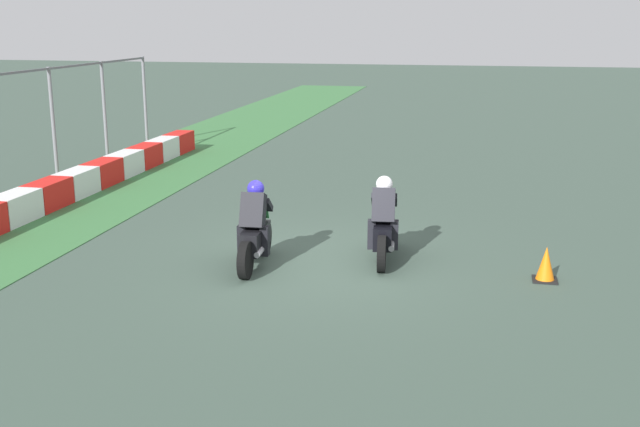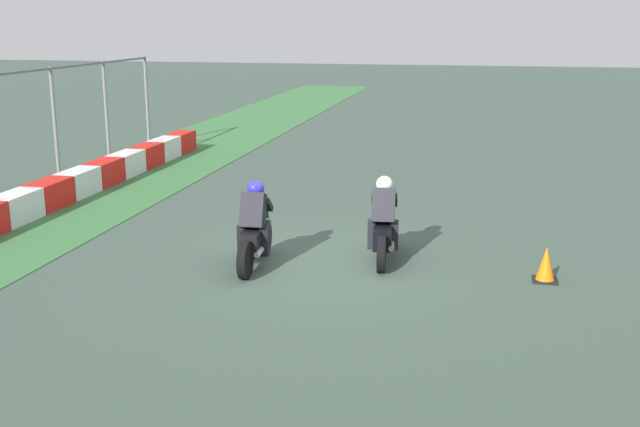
# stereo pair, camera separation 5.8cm
# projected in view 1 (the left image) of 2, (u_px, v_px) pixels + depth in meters

# --- Properties ---
(ground_plane) EXTENTS (120.00, 120.00, 0.00)m
(ground_plane) POSITION_uv_depth(u_px,v_px,m) (321.00, 262.00, 13.74)
(ground_plane) COLOR #3D5044
(rider_lane_a) EXTENTS (2.04, 0.56, 1.51)m
(rider_lane_a) POSITION_uv_depth(u_px,v_px,m) (383.00, 226.00, 13.75)
(rider_lane_a) COLOR black
(rider_lane_a) RESTS_ON ground_plane
(rider_lane_b) EXTENTS (2.04, 0.55, 1.51)m
(rider_lane_b) POSITION_uv_depth(u_px,v_px,m) (255.00, 232.00, 13.39)
(rider_lane_b) COLOR black
(rider_lane_b) RESTS_ON ground_plane
(traffic_cone) EXTENTS (0.40, 0.40, 0.59)m
(traffic_cone) POSITION_uv_depth(u_px,v_px,m) (546.00, 265.00, 12.72)
(traffic_cone) COLOR black
(traffic_cone) RESTS_ON ground_plane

